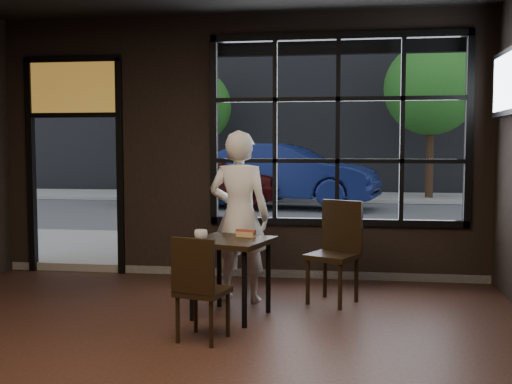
# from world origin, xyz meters

# --- Properties ---
(window_frame) EXTENTS (3.06, 0.12, 2.28)m
(window_frame) POSITION_xyz_m (1.20, 3.50, 1.80)
(window_frame) COLOR black
(window_frame) RESTS_ON ground
(stained_transom) EXTENTS (1.20, 0.06, 0.70)m
(stained_transom) POSITION_xyz_m (-2.10, 3.50, 2.35)
(stained_transom) COLOR orange
(stained_transom) RESTS_ON ground
(street_asphalt) EXTENTS (60.00, 41.00, 0.04)m
(street_asphalt) POSITION_xyz_m (0.00, 24.00, -0.02)
(street_asphalt) COLOR #545456
(street_asphalt) RESTS_ON ground
(building_across) EXTENTS (28.00, 12.00, 15.00)m
(building_across) POSITION_xyz_m (0.00, 23.00, 7.50)
(building_across) COLOR #5B5956
(building_across) RESTS_ON ground
(cafe_table) EXTENTS (0.85, 0.85, 0.75)m
(cafe_table) POSITION_xyz_m (0.22, 1.76, 0.37)
(cafe_table) COLOR black
(cafe_table) RESTS_ON floor
(chair_near) EXTENTS (0.46, 0.46, 0.88)m
(chair_near) POSITION_xyz_m (0.12, 1.05, 0.44)
(chair_near) COLOR black
(chair_near) RESTS_ON floor
(chair_window) EXTENTS (0.61, 0.61, 1.05)m
(chair_window) POSITION_xyz_m (1.16, 2.38, 0.52)
(chair_window) COLOR black
(chair_window) RESTS_ON floor
(man) EXTENTS (0.70, 0.51, 1.77)m
(man) POSITION_xyz_m (0.20, 2.36, 0.88)
(man) COLOR silver
(man) RESTS_ON floor
(hotdog) EXTENTS (0.21, 0.13, 0.06)m
(hotdog) POSITION_xyz_m (0.34, 1.90, 0.77)
(hotdog) COLOR tan
(hotdog) RESTS_ON cafe_table
(cup) EXTENTS (0.13, 0.13, 0.10)m
(cup) POSITION_xyz_m (-0.04, 1.64, 0.79)
(cup) COLOR silver
(cup) RESTS_ON cafe_table
(tv) EXTENTS (0.13, 1.15, 0.67)m
(tv) POSITION_xyz_m (2.93, 2.66, 2.26)
(tv) COLOR black
(tv) RESTS_ON wall_right
(navy_car) EXTENTS (5.05, 2.59, 1.59)m
(navy_car) POSITION_xyz_m (-0.18, 11.94, 0.89)
(navy_car) COLOR #111C50
(navy_car) RESTS_ON street_asphalt
(maroon_car) EXTENTS (4.53, 2.35, 1.47)m
(maroon_car) POSITION_xyz_m (-2.27, 11.91, 0.84)
(maroon_car) COLOR #3D0A0A
(maroon_car) RESTS_ON street_asphalt
(tree_left) EXTENTS (2.40, 2.40, 4.10)m
(tree_left) POSITION_xyz_m (-3.43, 15.24, 2.89)
(tree_left) COLOR #332114
(tree_left) RESTS_ON street_asphalt
(tree_right) EXTENTS (2.75, 2.75, 4.69)m
(tree_right) POSITION_xyz_m (3.87, 14.61, 3.31)
(tree_right) COLOR #332114
(tree_right) RESTS_ON street_asphalt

